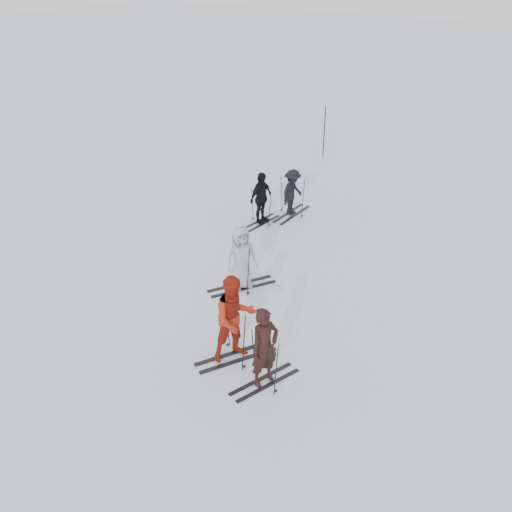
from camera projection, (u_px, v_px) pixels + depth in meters
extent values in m
plane|color=silver|center=(233.00, 309.00, 13.80)|extent=(120.00, 120.00, 0.00)
imported|color=black|center=(265.00, 349.00, 11.07)|extent=(0.59, 0.73, 1.73)
imported|color=#A12312|center=(235.00, 320.00, 11.72)|extent=(1.10, 1.19, 1.95)
imported|color=#989DA1|center=(241.00, 258.00, 14.27)|extent=(0.87, 0.98, 1.68)
imported|color=black|center=(261.00, 199.00, 17.62)|extent=(0.49, 0.99, 1.64)
imported|color=black|center=(292.00, 193.00, 18.20)|extent=(0.57, 0.98, 1.50)
cylinder|color=black|center=(324.00, 132.00, 23.14)|extent=(0.06, 0.06, 2.02)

